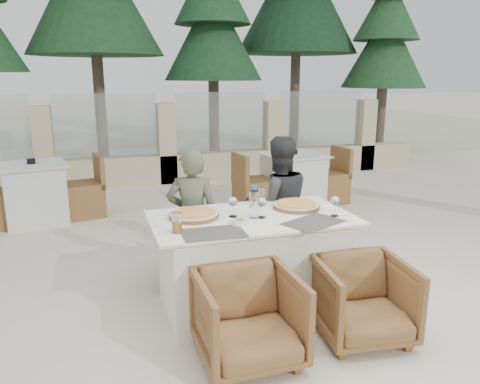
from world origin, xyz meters
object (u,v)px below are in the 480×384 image
object	(u,v)px
olive_dish	(240,221)
diner_right	(278,207)
water_bottle	(254,202)
beer_glass_left	(177,223)
armchair_far_left	(198,252)
armchair_near_right	(363,300)
bg_table_b	(293,181)
armchair_near_left	(248,318)
armchair_far_right	(275,238)
pizza_right	(296,205)
wine_glass_centre	(233,206)
pizza_left	(194,214)
wine_glass_corner	(335,205)
beer_glass_right	(261,196)
bg_table_a	(35,193)
wine_glass_near	(262,206)
diner_left	(192,218)
dining_table	(251,262)

from	to	relation	value
olive_dish	diner_right	size ratio (longest dim) A/B	0.08
water_bottle	beer_glass_left	distance (m)	0.67
armchair_far_left	armchair_near_right	bearing A→B (deg)	148.51
olive_dish	armchair_near_right	bearing A→B (deg)	-36.28
beer_glass_left	armchair_far_left	xyz separation A→B (m)	(0.34, 0.84, -0.58)
bg_table_b	armchair_near_left	bearing A→B (deg)	-124.30
armchair_far_right	pizza_right	bearing A→B (deg)	78.23
water_bottle	armchair_far_left	bearing A→B (deg)	114.66
pizza_right	armchair_far_left	distance (m)	1.05
wine_glass_centre	bg_table_b	distance (m)	3.17
armchair_near_right	pizza_left	bearing A→B (deg)	148.71
wine_glass_corner	armchair_near_left	xyz separation A→B (m)	(-0.91, -0.53, -0.56)
beer_glass_right	armchair_near_right	xyz separation A→B (m)	(0.40, -1.03, -0.55)
pizza_left	wine_glass_corner	size ratio (longest dim) A/B	2.15
armchair_far_right	bg_table_a	size ratio (longest dim) A/B	0.45
water_bottle	beer_glass_right	distance (m)	0.40
wine_glass_near	olive_dish	xyz separation A→B (m)	(-0.21, -0.11, -0.07)
armchair_near_left	diner_right	world-z (taller)	diner_right
bg_table_b	olive_dish	bearing A→B (deg)	-127.07
beer_glass_right	diner_left	distance (m)	0.65
wine_glass_corner	armchair_far_right	world-z (taller)	wine_glass_corner
pizza_left	olive_dish	world-z (taller)	pizza_left
beer_glass_left	diner_right	size ratio (longest dim) A/B	0.11
armchair_near_left	bg_table_a	size ratio (longest dim) A/B	0.41
water_bottle	bg_table_b	xyz separation A→B (m)	(1.56, 2.70, -0.51)
wine_glass_centre	diner_left	bearing A→B (deg)	111.51
wine_glass_centre	armchair_near_right	xyz separation A→B (m)	(0.74, -0.75, -0.57)
bg_table_b	armchair_far_right	bearing A→B (deg)	-124.04
wine_glass_near	diner_right	distance (m)	0.75
water_bottle	beer_glass_right	bearing A→B (deg)	61.71
dining_table	bg_table_b	xyz separation A→B (m)	(1.57, 2.67, 0.00)
armchair_near_right	diner_left	bearing A→B (deg)	133.60
beer_glass_left	diner_right	bearing A→B (deg)	34.58
beer_glass_left	diner_left	size ratio (longest dim) A/B	0.12
beer_glass_left	armchair_near_left	distance (m)	0.83
diner_right	bg_table_b	distance (m)	2.41
water_bottle	wine_glass_near	distance (m)	0.07
olive_dish	diner_right	distance (m)	0.94
pizza_left	armchair_near_left	size ratio (longest dim) A/B	0.59
water_bottle	pizza_left	bearing A→B (deg)	161.91
wine_glass_centre	diner_right	xyz separation A→B (m)	(0.60, 0.51, -0.20)
wine_glass_corner	armchair_near_left	distance (m)	1.19
beer_glass_left	dining_table	bearing A→B (deg)	17.75
pizza_left	wine_glass_near	world-z (taller)	wine_glass_near
water_bottle	diner_right	xyz separation A→B (m)	(0.45, 0.58, -0.24)
pizza_right	armchair_far_right	xyz separation A→B (m)	(0.02, 0.49, -0.46)
water_bottle	armchair_far_left	xyz separation A→B (m)	(-0.31, 0.67, -0.63)
wine_glass_near	bg_table_a	size ratio (longest dim) A/B	0.11
pizza_left	beer_glass_right	size ratio (longest dim) A/B	2.60
pizza_right	wine_glass_corner	size ratio (longest dim) A/B	2.17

